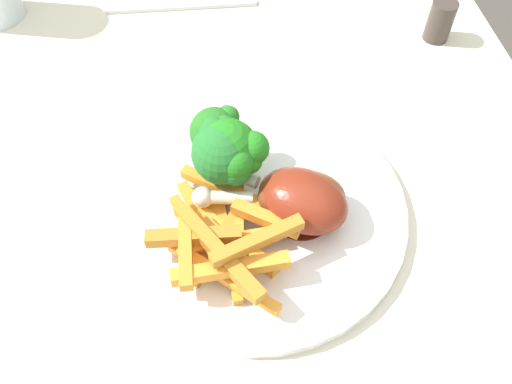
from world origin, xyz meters
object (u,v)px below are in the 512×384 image
Objects in this scene: dining_table at (236,336)px; carrot_fries_pile at (224,240)px; chicken_drumstick_near at (299,199)px; broccoli_floret_front at (231,153)px; broccoli_floret_middle at (220,132)px; fork at (182,6)px; broccoli_floret_back at (223,151)px; dinner_plate at (256,209)px; chicken_drumstick_far at (295,198)px; pepper_shaker at (440,21)px.

dining_table is 0.14m from carrot_fries_pile.
broccoli_floret_front is at bearing -126.95° from chicken_drumstick_near.
carrot_fries_pile is (0.09, -0.01, -0.03)m from broccoli_floret_middle.
fork reaches higher than dining_table.
fork is (-0.27, -0.03, -0.05)m from broccoli_floret_middle.
broccoli_floret_back is 0.39× the size of fork.
broccoli_floret_middle is 0.02m from broccoli_floret_back.
fork is at bearing -177.03° from dining_table.
dinner_plate is at bearing 25.75° from broccoli_floret_middle.
chicken_drumstick_far is (-0.06, 0.06, 0.14)m from dining_table.
chicken_drumstick_near reaches higher than pepper_shaker.
dining_table is at bearing -6.96° from broccoli_floret_front.
pepper_shaker is at bearing 133.16° from carrot_fries_pile.
chicken_drumstick_far is at bearing -42.76° from pepper_shaker.
dining_table is 16.95× the size of broccoli_floret_middle.
broccoli_floret_back is at bearing -107.26° from broccoli_floret_front.
broccoli_floret_back is (-0.10, 0.01, 0.17)m from dining_table.
broccoli_floret_back is 0.59× the size of chicken_drumstick_near.
fork is at bearing -173.71° from broccoli_floret_front.
broccoli_floret_back reaches higher than fork.
chicken_drumstick_far is (-0.03, 0.07, 0.01)m from carrot_fries_pile.
chicken_drumstick_near is (-0.03, 0.07, 0.01)m from carrot_fries_pile.
chicken_drumstick_far is at bearing 42.26° from broccoli_floret_middle.
chicken_drumstick_far is 0.32m from pepper_shaker.
pepper_shaker is (-0.17, 0.27, -0.03)m from broccoli_floret_middle.
dining_table is at bearing -22.21° from dinner_plate.
chicken_drumstick_near reaches higher than fork.
broccoli_floret_middle reaches higher than dining_table.
carrot_fries_pile is 0.81× the size of fork.
chicken_drumstick_far is 0.72× the size of fork.
fork is (-0.32, -0.05, -0.00)m from dinner_plate.
broccoli_floret_middle reaches higher than fork.
carrot_fries_pile is at bearing -67.70° from chicken_drumstick_near.
pepper_shaker is at bearing 126.27° from broccoli_floret_front.
chicken_drumstick_far is at bearing 53.82° from broccoli_floret_front.
dinner_plate is 2.01× the size of chicken_drumstick_far.
broccoli_floret_front reaches higher than chicken_drumstick_near.
broccoli_floret_front is at bearing -144.63° from dinner_plate.
fork is (-0.36, -0.02, -0.03)m from carrot_fries_pile.
dinner_plate is at bearing -78.59° from fork.
broccoli_floret_back is at bearing -124.26° from chicken_drumstick_far.
broccoli_floret_front is 0.08m from carrot_fries_pile.
dinner_plate is at bearing 142.46° from carrot_fries_pile.
broccoli_floret_back reaches higher than carrot_fries_pile.
pepper_shaker reaches higher than fork.
pepper_shaker is (0.10, 0.30, 0.02)m from fork.
broccoli_floret_front reaches higher than fork.
broccoli_floret_front is at bearing 14.82° from broccoli_floret_middle.
broccoli_floret_middle reaches higher than chicken_drumstick_far.
dining_table is at bearing -47.70° from chicken_drumstick_near.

